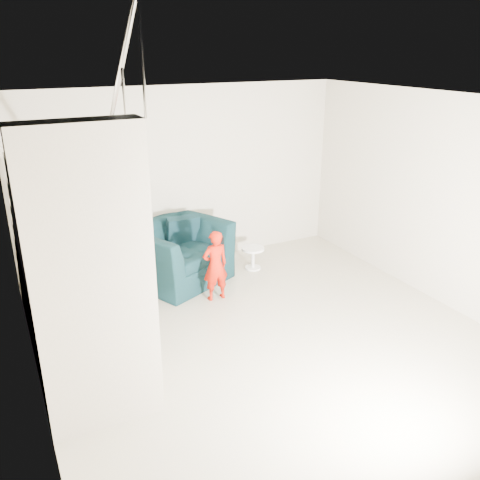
% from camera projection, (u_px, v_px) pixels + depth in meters
% --- Properties ---
extents(floor, '(5.50, 5.50, 0.00)m').
position_uv_depth(floor, '(275.00, 344.00, 5.83)').
color(floor, tan).
rests_on(floor, ground).
extents(ceiling, '(5.50, 5.50, 0.00)m').
position_uv_depth(ceiling, '(282.00, 103.00, 4.86)').
color(ceiling, silver).
rests_on(ceiling, back_wall).
extents(back_wall, '(5.00, 0.00, 5.00)m').
position_uv_depth(back_wall, '(185.00, 178.00, 7.64)').
color(back_wall, '#B7AC95').
rests_on(back_wall, floor).
extents(left_wall, '(0.00, 5.50, 5.50)m').
position_uv_depth(left_wall, '(25.00, 281.00, 4.29)').
color(left_wall, '#B7AC95').
rests_on(left_wall, floor).
extents(right_wall, '(0.00, 5.50, 5.50)m').
position_uv_depth(right_wall, '(449.00, 203.00, 6.40)').
color(right_wall, '#B7AC95').
rests_on(right_wall, floor).
extents(armchair, '(1.66, 1.58, 0.85)m').
position_uv_depth(armchair, '(178.00, 253.00, 7.29)').
color(armchair, black).
rests_on(armchair, floor).
extents(toddler, '(0.36, 0.24, 0.97)m').
position_uv_depth(toddler, '(215.00, 266.00, 6.72)').
color(toddler, '#920F04').
rests_on(toddler, floor).
extents(side_table, '(0.35, 0.35, 0.35)m').
position_uv_depth(side_table, '(253.00, 254.00, 7.74)').
color(side_table, silver).
rests_on(side_table, floor).
extents(staircase, '(1.02, 3.03, 3.62)m').
position_uv_depth(staircase, '(79.00, 286.00, 5.11)').
color(staircase, '#ADA089').
rests_on(staircase, floor).
extents(cushion, '(0.48, 0.23, 0.47)m').
position_uv_depth(cushion, '(183.00, 231.00, 7.45)').
color(cushion, black).
rests_on(cushion, armchair).
extents(throw, '(0.05, 0.48, 0.54)m').
position_uv_depth(throw, '(139.00, 251.00, 7.07)').
color(throw, black).
rests_on(throw, armchair).
extents(phone, '(0.04, 0.05, 0.10)m').
position_uv_depth(phone, '(223.00, 240.00, 6.59)').
color(phone, black).
rests_on(phone, toddler).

